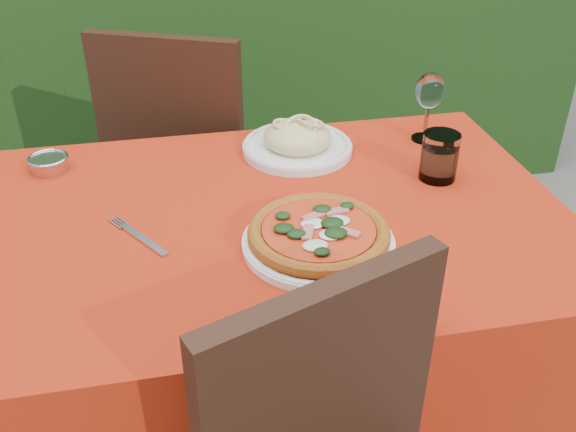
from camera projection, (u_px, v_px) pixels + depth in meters
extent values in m
cube|color=black|center=(206.00, 6.00, 2.63)|extent=(3.20, 0.55, 1.60)
cube|color=#452B16|center=(274.00, 224.00, 1.39)|extent=(1.20, 0.80, 0.04)
cylinder|color=#452B16|center=(548.00, 422.00, 1.40)|extent=(0.05, 0.05, 0.70)
cylinder|color=#452B16|center=(63.00, 291.00, 1.78)|extent=(0.05, 0.05, 0.70)
cylinder|color=#452B16|center=(429.00, 247.00, 1.96)|extent=(0.05, 0.05, 0.70)
cube|color=#B3250D|center=(275.00, 272.00, 1.46)|extent=(1.26, 0.86, 0.32)
cube|color=black|center=(322.00, 403.00, 1.00)|extent=(0.41, 0.19, 0.46)
cube|color=black|center=(198.00, 168.00, 2.14)|extent=(0.58, 0.58, 0.04)
cube|color=black|center=(168.00, 119.00, 1.84)|extent=(0.42, 0.22, 0.48)
cylinder|color=black|center=(268.00, 208.00, 2.39)|extent=(0.04, 0.04, 0.45)
cylinder|color=black|center=(173.00, 197.00, 2.46)|extent=(0.04, 0.04, 0.45)
cylinder|color=black|center=(239.00, 267.00, 2.08)|extent=(0.04, 0.04, 0.45)
cylinder|color=black|center=(132.00, 252.00, 2.15)|extent=(0.04, 0.04, 0.45)
cylinder|color=white|center=(318.00, 243.00, 1.26)|extent=(0.30, 0.30, 0.02)
cylinder|color=#C5731B|center=(319.00, 236.00, 1.25)|extent=(0.27, 0.27, 0.02)
cylinder|color=#9D1A0A|center=(319.00, 230.00, 1.25)|extent=(0.22, 0.22, 0.01)
cylinder|color=silver|center=(297.00, 148.00, 1.62)|extent=(0.28, 0.28, 0.02)
ellipsoid|color=beige|center=(297.00, 137.00, 1.60)|extent=(0.20, 0.20, 0.08)
cylinder|color=silver|center=(439.00, 156.00, 1.48)|extent=(0.09, 0.09, 0.11)
cylinder|color=#90B4C3|center=(438.00, 163.00, 1.48)|extent=(0.07, 0.07, 0.08)
cylinder|color=silver|center=(424.00, 138.00, 1.68)|extent=(0.07, 0.07, 0.01)
cylinder|color=silver|center=(426.00, 121.00, 1.65)|extent=(0.01, 0.01, 0.09)
ellipsoid|color=silver|center=(430.00, 91.00, 1.61)|extent=(0.07, 0.07, 0.09)
cube|color=#BBBAC2|center=(144.00, 240.00, 1.28)|extent=(0.13, 0.18, 0.01)
cylinder|color=#BBBCC3|center=(49.00, 164.00, 1.53)|extent=(0.09, 0.09, 0.03)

